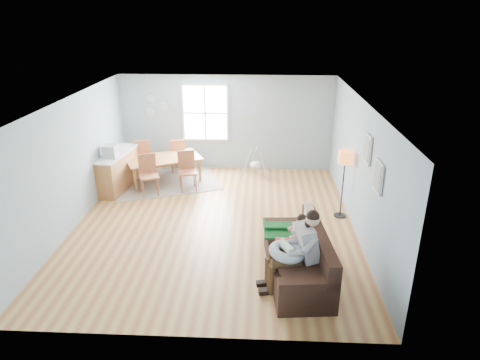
# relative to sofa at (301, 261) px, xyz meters

# --- Properties ---
(room) EXTENTS (8.40, 9.40, 3.90)m
(room) POSITION_rel_sofa_xyz_m (-1.70, 1.90, 2.11)
(room) COLOR #A7653B
(window) EXTENTS (1.32, 0.08, 1.62)m
(window) POSITION_rel_sofa_xyz_m (-2.30, 5.37, 1.34)
(window) COLOR silver
(window) RESTS_ON room
(pictures) EXTENTS (0.05, 1.34, 0.74)m
(pictures) POSITION_rel_sofa_xyz_m (1.26, 0.85, 1.54)
(pictures) COLOR silver
(pictures) RESTS_ON room
(wall_plates) EXTENTS (0.67, 0.02, 0.66)m
(wall_plates) POSITION_rel_sofa_xyz_m (-3.71, 5.37, 1.52)
(wall_plates) COLOR #A5BBC6
(wall_plates) RESTS_ON room
(sofa) EXTENTS (1.13, 2.26, 0.88)m
(sofa) POSITION_rel_sofa_xyz_m (0.00, 0.00, 0.00)
(sofa) COLOR black
(sofa) RESTS_ON room
(green_throw) EXTENTS (1.03, 0.85, 0.04)m
(green_throw) POSITION_rel_sofa_xyz_m (-0.15, 0.72, 0.25)
(green_throw) COLOR #166128
(green_throw) RESTS_ON sofa
(beige_pillow) EXTENTS (0.15, 0.51, 0.51)m
(beige_pillow) POSITION_rel_sofa_xyz_m (0.17, 0.59, 0.48)
(beige_pillow) COLOR tan
(beige_pillow) RESTS_ON sofa
(father) EXTENTS (1.05, 0.58, 1.42)m
(father) POSITION_rel_sofa_xyz_m (-0.11, -0.32, 0.45)
(father) COLOR gray
(father) RESTS_ON sofa
(nursing_pillow) EXTENTS (0.62, 0.60, 0.24)m
(nursing_pillow) POSITION_rel_sofa_xyz_m (-0.27, -0.34, 0.38)
(nursing_pillow) COLOR #A3B8CB
(nursing_pillow) RESTS_ON father
(infant) EXTENTS (0.26, 0.40, 0.15)m
(infant) POSITION_rel_sofa_xyz_m (-0.28, -0.30, 0.46)
(infant) COLOR white
(infant) RESTS_ON nursing_pillow
(toddler) EXTENTS (0.57, 0.28, 0.89)m
(toddler) POSITION_rel_sofa_xyz_m (-0.10, 0.20, 0.44)
(toddler) COLOR silver
(toddler) RESTS_ON sofa
(floor_lamp) EXTENTS (0.31, 0.31, 1.56)m
(floor_lamp) POSITION_rel_sofa_xyz_m (1.10, 2.39, 0.98)
(floor_lamp) COLOR black
(floor_lamp) RESTS_ON room
(storage_cube) EXTENTS (0.52, 0.48, 0.55)m
(storage_cube) POSITION_rel_sofa_xyz_m (-0.13, 0.30, -0.04)
(storage_cube) COLOR silver
(storage_cube) RESTS_ON room
(rug) EXTENTS (3.24, 2.86, 0.01)m
(rug) POSITION_rel_sofa_xyz_m (-3.30, 4.25, -0.31)
(rug) COLOR gray
(rug) RESTS_ON room
(dining_table) EXTENTS (2.20, 1.81, 0.68)m
(dining_table) POSITION_rel_sofa_xyz_m (-3.30, 4.25, 0.03)
(dining_table) COLOR olive
(dining_table) RESTS_ON rug
(chair_sw) EXTENTS (0.59, 0.59, 1.01)m
(chair_sw) POSITION_rel_sofa_xyz_m (-3.53, 3.46, 0.27)
(chair_sw) COLOR brown
(chair_sw) RESTS_ON rug
(chair_se) EXTENTS (0.57, 0.57, 1.01)m
(chair_se) POSITION_rel_sofa_xyz_m (-2.61, 3.80, 0.27)
(chair_se) COLOR brown
(chair_se) RESTS_ON rug
(chair_nw) EXTENTS (0.57, 0.57, 1.05)m
(chair_nw) POSITION_rel_sofa_xyz_m (-4.00, 4.70, 0.30)
(chair_nw) COLOR brown
(chair_nw) RESTS_ON rug
(chair_ne) EXTENTS (0.53, 0.53, 0.97)m
(chair_ne) POSITION_rel_sofa_xyz_m (-3.08, 5.05, 0.24)
(chair_ne) COLOR brown
(chair_ne) RESTS_ON rug
(counter) EXTENTS (0.70, 1.76, 0.96)m
(counter) POSITION_rel_sofa_xyz_m (-4.40, 3.77, 0.17)
(counter) COLOR olive
(counter) RESTS_ON room
(monitor) EXTENTS (0.35, 0.33, 0.31)m
(monitor) POSITION_rel_sofa_xyz_m (-4.43, 3.44, 0.80)
(monitor) COLOR #A7A7AB
(monitor) RESTS_ON counter
(baby_swing) EXTENTS (0.85, 0.87, 0.79)m
(baby_swing) POSITION_rel_sofa_xyz_m (-0.85, 4.77, 0.05)
(baby_swing) COLOR #A7A7AB
(baby_swing) RESTS_ON room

